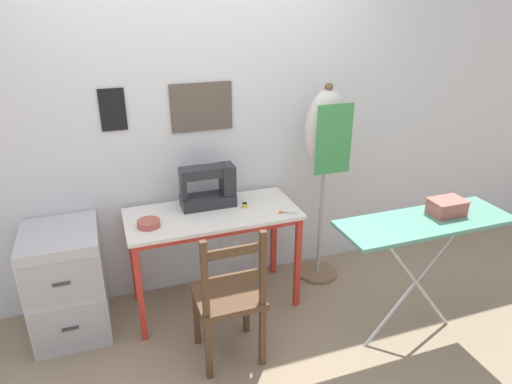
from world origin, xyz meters
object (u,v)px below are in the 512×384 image
(thread_spool_near_machine, at_px, (245,205))
(ironing_board, at_px, (425,227))
(filing_cabinet, at_px, (67,282))
(sewing_machine, at_px, (211,187))
(dress_form, at_px, (326,142))
(fabric_bowl, at_px, (149,223))
(scissors, at_px, (285,213))
(storage_box, at_px, (447,207))
(wooden_chair, at_px, (229,298))

(thread_spool_near_machine, bearing_deg, ironing_board, -41.53)
(filing_cabinet, bearing_deg, sewing_machine, 4.33)
(filing_cabinet, relative_size, dress_form, 0.48)
(ironing_board, bearing_deg, fabric_bowl, 155.42)
(fabric_bowl, distance_m, thread_spool_near_machine, 0.68)
(sewing_machine, bearing_deg, scissors, -33.44)
(thread_spool_near_machine, xyz_separation_m, storage_box, (1.07, -0.77, 0.16))
(ironing_board, xyz_separation_m, storage_box, (0.17, 0.03, 0.10))
(scissors, bearing_deg, thread_spool_near_machine, 141.21)
(ironing_board, height_order, storage_box, storage_box)
(fabric_bowl, relative_size, filing_cabinet, 0.19)
(sewing_machine, bearing_deg, dress_form, -2.70)
(wooden_chair, height_order, ironing_board, wooden_chair)
(scissors, xyz_separation_m, filing_cabinet, (-1.47, 0.22, -0.37))
(sewing_machine, xyz_separation_m, scissors, (0.44, -0.29, -0.14))
(ironing_board, bearing_deg, dress_form, 106.17)
(sewing_machine, bearing_deg, filing_cabinet, -175.67)
(sewing_machine, relative_size, wooden_chair, 0.42)
(sewing_machine, distance_m, filing_cabinet, 1.15)
(filing_cabinet, bearing_deg, wooden_chair, -33.24)
(ironing_board, bearing_deg, wooden_chair, 169.98)
(scissors, distance_m, storage_box, 1.04)
(sewing_machine, xyz_separation_m, dress_form, (0.86, -0.04, 0.26))
(thread_spool_near_machine, xyz_separation_m, wooden_chair, (-0.30, -0.59, -0.32))
(sewing_machine, height_order, wooden_chair, sewing_machine)
(dress_form, height_order, storage_box, dress_form)
(sewing_machine, height_order, ironing_board, sewing_machine)
(ironing_board, bearing_deg, filing_cabinet, 158.82)
(filing_cabinet, distance_m, ironing_board, 2.34)
(fabric_bowl, distance_m, storage_box, 1.89)
(fabric_bowl, relative_size, wooden_chair, 0.16)
(dress_form, bearing_deg, ironing_board, -73.83)
(filing_cabinet, xyz_separation_m, dress_form, (1.89, 0.04, 0.77))
(fabric_bowl, xyz_separation_m, ironing_board, (1.58, -0.72, 0.06))
(thread_spool_near_machine, height_order, storage_box, storage_box)
(wooden_chair, relative_size, storage_box, 4.33)
(filing_cabinet, bearing_deg, storage_box, -19.11)
(dress_form, relative_size, ironing_board, 1.42)
(sewing_machine, distance_m, wooden_chair, 0.83)
(sewing_machine, height_order, scissors, sewing_machine)
(thread_spool_near_machine, height_order, dress_form, dress_form)
(thread_spool_near_machine, xyz_separation_m, dress_form, (0.65, 0.07, 0.38))
(sewing_machine, distance_m, ironing_board, 1.44)
(ironing_board, bearing_deg, storage_box, 9.62)
(thread_spool_near_machine, height_order, ironing_board, ironing_board)
(sewing_machine, bearing_deg, fabric_bowl, -158.53)
(dress_form, height_order, ironing_board, dress_form)
(storage_box, bearing_deg, wooden_chair, 172.39)
(thread_spool_near_machine, xyz_separation_m, ironing_board, (0.90, -0.80, 0.06))
(dress_form, distance_m, storage_box, 0.96)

